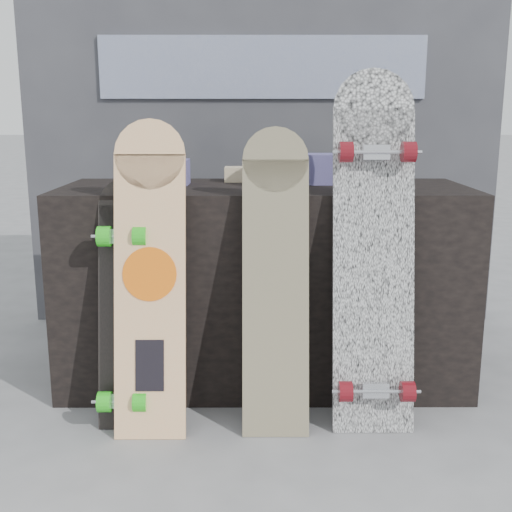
{
  "coord_description": "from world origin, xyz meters",
  "views": [
    {
      "loc": [
        -0.04,
        -2.03,
        1.08
      ],
      "look_at": [
        -0.03,
        0.2,
        0.58
      ],
      "focal_mm": 45.0,
      "sensor_mm": 36.0,
      "label": 1
    }
  ],
  "objects_px": {
    "longboard_celtic": "(276,271)",
    "skateboard_dark": "(125,302)",
    "longboard_cascadia": "(374,244)",
    "vendor_table": "(264,284)",
    "longboard_geisha": "(150,270)"
  },
  "relations": [
    {
      "from": "longboard_geisha",
      "to": "skateboard_dark",
      "type": "xyz_separation_m",
      "value": [
        -0.1,
        0.03,
        -0.12
      ]
    },
    {
      "from": "vendor_table",
      "to": "longboard_celtic",
      "type": "height_order",
      "value": "longboard_celtic"
    },
    {
      "from": "longboard_cascadia",
      "to": "skateboard_dark",
      "type": "relative_size",
      "value": 1.43
    },
    {
      "from": "longboard_celtic",
      "to": "vendor_table",
      "type": "bearing_deg",
      "value": 94.67
    },
    {
      "from": "longboard_celtic",
      "to": "longboard_cascadia",
      "type": "height_order",
      "value": "longboard_cascadia"
    },
    {
      "from": "vendor_table",
      "to": "longboard_geisha",
      "type": "bearing_deg",
      "value": -133.77
    },
    {
      "from": "vendor_table",
      "to": "skateboard_dark",
      "type": "xyz_separation_m",
      "value": [
        -0.49,
        -0.39,
        0.04
      ]
    },
    {
      "from": "longboard_cascadia",
      "to": "skateboard_dark",
      "type": "distance_m",
      "value": 0.89
    },
    {
      "from": "longboard_celtic",
      "to": "skateboard_dark",
      "type": "distance_m",
      "value": 0.54
    },
    {
      "from": "skateboard_dark",
      "to": "longboard_celtic",
      "type": "bearing_deg",
      "value": -0.84
    },
    {
      "from": "longboard_cascadia",
      "to": "longboard_celtic",
      "type": "bearing_deg",
      "value": -175.58
    },
    {
      "from": "vendor_table",
      "to": "longboard_cascadia",
      "type": "bearing_deg",
      "value": -44.75
    },
    {
      "from": "longboard_celtic",
      "to": "skateboard_dark",
      "type": "relative_size",
      "value": 1.21
    },
    {
      "from": "longboard_cascadia",
      "to": "skateboard_dark",
      "type": "bearing_deg",
      "value": -178.77
    },
    {
      "from": "skateboard_dark",
      "to": "vendor_table",
      "type": "bearing_deg",
      "value": 38.18
    }
  ]
}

